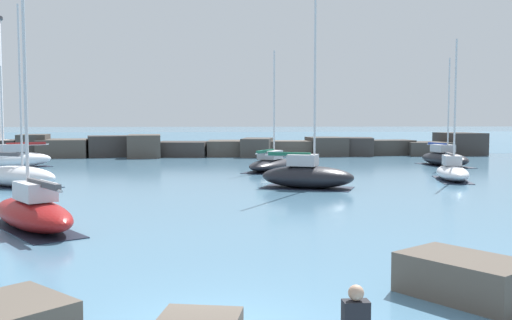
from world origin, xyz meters
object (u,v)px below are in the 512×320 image
object	(u,v)px
sailboat_moored_4	(33,211)
sailboat_moored_5	(452,171)
sailboat_moored_1	(271,163)
sailboat_moored_7	(10,159)
sailboat_moored_8	(444,158)
sailboat_moored_6	(17,176)
sailboat_moored_0	(307,175)

from	to	relation	value
sailboat_moored_4	sailboat_moored_5	world-z (taller)	sailboat_moored_4
sailboat_moored_1	sailboat_moored_7	world-z (taller)	sailboat_moored_1
sailboat_moored_8	sailboat_moored_1	bearing A→B (deg)	-167.34
sailboat_moored_1	sailboat_moored_5	bearing A→B (deg)	-35.80
sailboat_moored_4	sailboat_moored_6	world-z (taller)	sailboat_moored_6
sailboat_moored_5	sailboat_moored_8	size ratio (longest dim) A/B	0.99
sailboat_moored_5	sailboat_moored_7	world-z (taller)	sailboat_moored_5
sailboat_moored_1	sailboat_moored_6	world-z (taller)	sailboat_moored_6
sailboat_moored_7	sailboat_moored_5	bearing A→B (deg)	-20.64
sailboat_moored_0	sailboat_moored_1	distance (m)	11.15
sailboat_moored_1	sailboat_moored_4	size ratio (longest dim) A/B	0.99
sailboat_moored_5	sailboat_moored_6	distance (m)	26.67
sailboat_moored_4	sailboat_moored_8	world-z (taller)	sailboat_moored_4
sailboat_moored_0	sailboat_moored_6	world-z (taller)	sailboat_moored_0
sailboat_moored_1	sailboat_moored_8	xyz separation A→B (m)	(15.09, 3.39, 0.10)
sailboat_moored_5	sailboat_moored_7	xyz separation A→B (m)	(-31.35, 11.81, 0.14)
sailboat_moored_5	sailboat_moored_8	distance (m)	11.97
sailboat_moored_0	sailboat_moored_5	bearing A→B (deg)	18.41
sailboat_moored_6	sailboat_moored_8	world-z (taller)	sailboat_moored_6
sailboat_moored_0	sailboat_moored_1	bearing A→B (deg)	93.76
sailboat_moored_1	sailboat_moored_7	xyz separation A→B (m)	(-20.56, 4.03, 0.18)
sailboat_moored_4	sailboat_moored_7	bearing A→B (deg)	109.72
sailboat_moored_0	sailboat_moored_5	world-z (taller)	sailboat_moored_0
sailboat_moored_6	sailboat_moored_7	world-z (taller)	sailboat_moored_6
sailboat_moored_5	sailboat_moored_0	bearing A→B (deg)	-161.59
sailboat_moored_0	sailboat_moored_8	world-z (taller)	sailboat_moored_0
sailboat_moored_1	sailboat_moored_5	world-z (taller)	sailboat_moored_1
sailboat_moored_0	sailboat_moored_8	size ratio (longest dim) A/B	1.24
sailboat_moored_0	sailboat_moored_4	world-z (taller)	sailboat_moored_0
sailboat_moored_6	sailboat_moored_7	distance (m)	13.95
sailboat_moored_1	sailboat_moored_4	world-z (taller)	sailboat_moored_4
sailboat_moored_1	sailboat_moored_8	world-z (taller)	sailboat_moored_1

